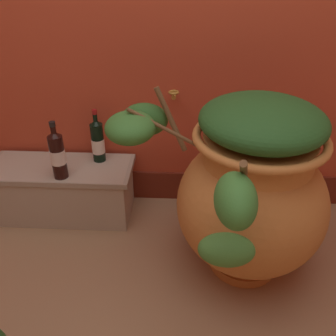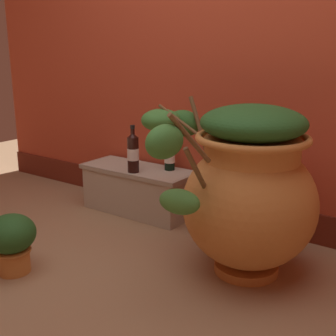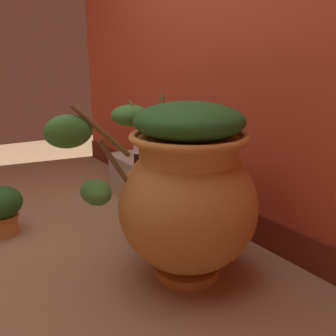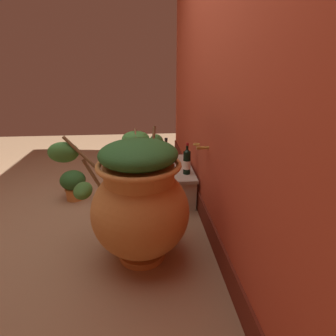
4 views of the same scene
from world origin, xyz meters
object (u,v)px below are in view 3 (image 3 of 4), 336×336
(terracotta_urn, at_px, (185,189))
(wine_bottle_middle, at_px, (173,148))
(potted_shrub, at_px, (2,208))
(wine_bottle_left, at_px, (139,145))

(terracotta_urn, distance_m, wine_bottle_middle, 0.91)
(potted_shrub, bearing_deg, terracotta_urn, 35.43)
(terracotta_urn, bearing_deg, wine_bottle_left, 164.38)
(terracotta_urn, height_order, wine_bottle_middle, terracotta_urn)
(wine_bottle_left, xyz_separation_m, wine_bottle_middle, (0.17, 0.19, -0.01))
(potted_shrub, bearing_deg, wine_bottle_middle, 80.37)
(terracotta_urn, height_order, potted_shrub, terracotta_urn)
(terracotta_urn, xyz_separation_m, wine_bottle_middle, (-0.79, 0.46, -0.00))
(terracotta_urn, xyz_separation_m, potted_shrub, (-0.98, -0.70, -0.28))
(wine_bottle_middle, bearing_deg, potted_shrub, -99.63)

